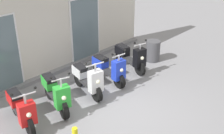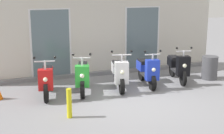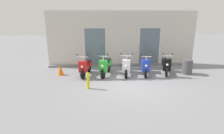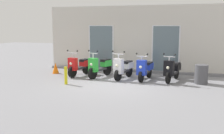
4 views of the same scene
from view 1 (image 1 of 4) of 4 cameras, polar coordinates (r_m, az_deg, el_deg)
ground_plane at (r=7.87m, az=1.34°, el=-8.47°), size 40.00×40.00×0.00m
storefront_facade at (r=9.40m, az=-13.46°, el=7.43°), size 8.82×0.50×3.25m
scooter_red at (r=7.43m, az=-17.48°, el=-7.80°), size 0.70×1.58×1.23m
scooter_green at (r=7.84m, az=-11.05°, el=-4.96°), size 0.75×1.59×1.25m
scooter_white at (r=8.39m, az=-4.81°, el=-2.36°), size 0.71×1.52×1.26m
scooter_blue at (r=9.00m, az=-0.58°, el=-0.25°), size 0.59×1.54×1.20m
scooter_black at (r=9.80m, az=3.66°, el=2.14°), size 0.68×1.58×1.21m
trash_bin at (r=10.61m, az=8.04°, el=3.18°), size 0.51×0.51×0.76m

